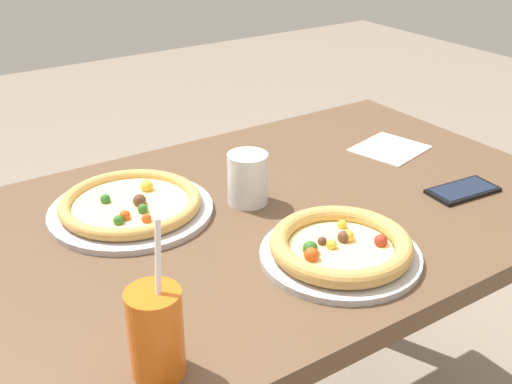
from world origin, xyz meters
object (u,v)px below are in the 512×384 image
at_px(pizza_far, 131,206).
at_px(drink_cup_colored, 156,332).
at_px(pizza_near, 340,248).
at_px(water_cup_clear, 248,178).
at_px(cell_phone, 463,190).

relative_size(pizza_far, drink_cup_colored, 1.43).
height_order(pizza_near, drink_cup_colored, drink_cup_colored).
height_order(pizza_near, pizza_far, pizza_near).
bearing_deg(drink_cup_colored, pizza_far, 71.00).
xyz_separation_m(pizza_far, water_cup_clear, (0.22, -0.09, 0.04)).
xyz_separation_m(pizza_near, drink_cup_colored, (-0.38, -0.08, 0.04)).
relative_size(pizza_near, water_cup_clear, 2.67).
bearing_deg(cell_phone, pizza_near, -172.15).
distance_m(pizza_near, water_cup_clear, 0.27).
xyz_separation_m(pizza_near, cell_phone, (0.38, 0.05, -0.02)).
relative_size(pizza_near, drink_cup_colored, 1.25).
height_order(drink_cup_colored, cell_phone, drink_cup_colored).
bearing_deg(drink_cup_colored, cell_phone, 9.75).
xyz_separation_m(pizza_far, drink_cup_colored, (-0.15, -0.43, 0.05)).
xyz_separation_m(drink_cup_colored, water_cup_clear, (0.36, 0.34, -0.01)).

